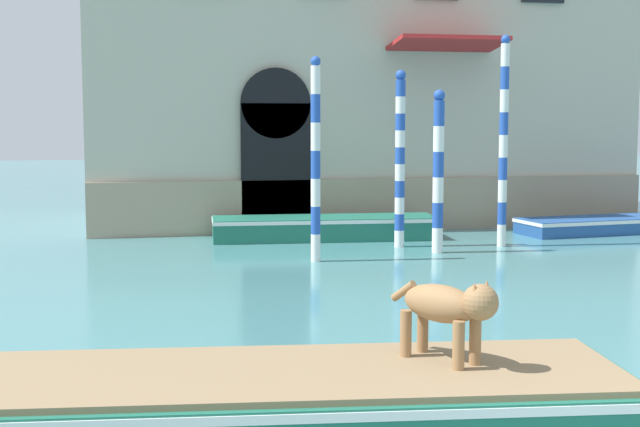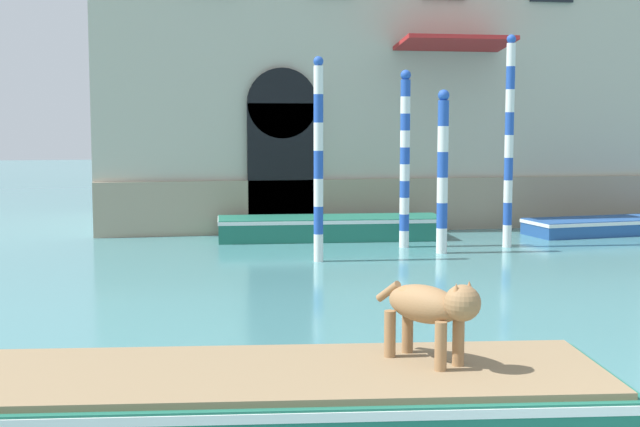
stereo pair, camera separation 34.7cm
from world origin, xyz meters
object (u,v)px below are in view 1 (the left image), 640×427
Objects in this scene: boat_foreground at (264,397)px; boat_moored_far at (630,223)px; mooring_pole_4 at (438,171)px; mooring_pole_1 at (400,158)px; mooring_pole_3 at (316,159)px; dog_on_deck at (448,306)px; mooring_pole_0 at (503,141)px; boat_moored_near_palazzo at (325,227)px.

boat_foreground is 16.39m from boat_moored_far.
boat_foreground is 2.04× the size of mooring_pole_4.
mooring_pole_3 is (-2.21, -1.60, 0.07)m from mooring_pole_1.
mooring_pole_1 is at bearing 133.96° from dog_on_deck.
dog_on_deck is at bearing -116.10° from mooring_pole_0.
mooring_pole_1 is (2.89, 10.84, 0.88)m from dog_on_deck.
mooring_pole_0 reaches higher than dog_on_deck.
boat_foreground is at bearing -123.68° from dog_on_deck.
boat_moored_far is 5.03m from mooring_pole_0.
mooring_pole_1 reaches higher than boat_foreground.
boat_moored_far is 6.78m from mooring_pole_1.
mooring_pole_0 reaches higher than boat_moored_near_palazzo.
mooring_pole_0 is (-4.20, -1.78, 2.10)m from boat_moored_far.
boat_foreground is at bearing -104.70° from mooring_pole_3.
mooring_pole_4 is (1.84, -2.59, 1.44)m from boat_moored_near_palazzo.
boat_foreground is 12.77m from boat_moored_near_palazzo.
mooring_pole_3 is (-0.88, -3.18, 1.73)m from boat_moored_near_palazzo.
mooring_pole_4 reaches higher than boat_moored_near_palazzo.
mooring_pole_0 reaches higher than mooring_pole_1.
mooring_pole_1 reaches higher than boat_moored_near_palazzo.
mooring_pole_4 reaches higher than boat_moored_far.
dog_on_deck is at bearing -109.14° from mooring_pole_4.
boat_moored_far is at bearing 111.56° from dog_on_deck.
dog_on_deck is 0.28× the size of mooring_pole_1.
dog_on_deck is 10.42m from mooring_pole_4.
boat_moored_near_palazzo reaches higher than boat_foreground.
mooring_pole_3 is (2.40, 9.16, 1.73)m from boat_foreground.
mooring_pole_3 reaches higher than boat_moored_far.
mooring_pole_1 is 1.13× the size of mooring_pole_4.
mooring_pole_3 is at bearing -101.15° from boat_moored_near_palazzo.
boat_moored_far is 1.50× the size of mooring_pole_3.
mooring_pole_0 is (3.54, -2.00, 2.03)m from boat_moored_near_palazzo.
mooring_pole_0 is 1.15× the size of mooring_pole_3.
mooring_pole_3 reaches higher than mooring_pole_4.
boat_foreground is at bearing -113.19° from mooring_pole_1.
dog_on_deck is 0.32× the size of mooring_pole_4.
mooring_pole_0 is 4.58m from mooring_pole_3.
mooring_pole_1 is 0.96× the size of mooring_pole_3.
boat_moored_near_palazzo is 1.38× the size of mooring_pole_1.
dog_on_deck is (1.72, -0.08, 0.78)m from boat_foreground.
boat_foreground is at bearing -138.71° from boat_moored_far.
boat_moored_near_palazzo is 1.16× the size of mooring_pole_0.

